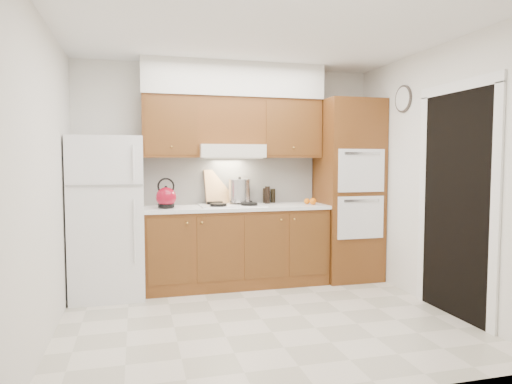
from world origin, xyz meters
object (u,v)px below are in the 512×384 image
Objects in this scene: oven_cabinet at (348,190)px; stock_pot at (240,191)px; fridge at (108,217)px; kettle at (166,197)px.

oven_cabinet reaches higher than stock_pot.
fridge reaches higher than kettle.
kettle is 0.90m from stock_pot.
stock_pot is at bearing -7.05° from kettle.
oven_cabinet is (2.85, 0.03, 0.24)m from fridge.
oven_cabinet reaches higher than kettle.
stock_pot is (1.50, 0.17, 0.24)m from fridge.
fridge is 2.86m from oven_cabinet.
fridge is 6.45× the size of stock_pot.
fridge is 7.70× the size of kettle.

